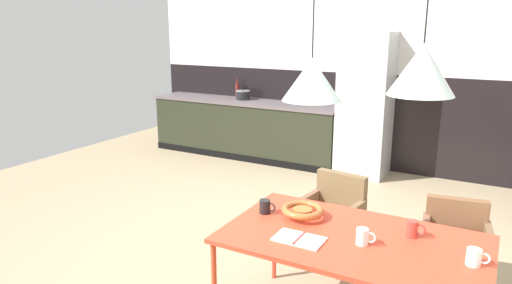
{
  "coord_description": "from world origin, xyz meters",
  "views": [
    {
      "loc": [
        1.9,
        -3.22,
        2.03
      ],
      "look_at": [
        -0.34,
        0.84,
        0.86
      ],
      "focal_mm": 32.5,
      "sensor_mm": 36.0,
      "label": 1
    }
  ],
  "objects_px": {
    "armchair_facing_counter": "(456,234)",
    "mug_dark_espresso": "(363,237)",
    "fruit_bowl": "(302,211)",
    "mug_glass_clear": "(265,207)",
    "pendant_lamp_over_table_near": "(312,79)",
    "mug_short_terracotta": "(474,257)",
    "pendant_lamp_over_table_far": "(422,70)",
    "mug_white_ceramic": "(413,229)",
    "bottle_oil_tall": "(299,96)",
    "cooking_pot": "(243,95)",
    "refrigerator_column": "(365,105)",
    "open_book": "(299,239)",
    "bottle_vinegar_dark": "(237,90)",
    "armchair_head_of_table": "(334,207)",
    "dining_table": "(353,243)"
  },
  "relations": [
    {
      "from": "bottle_oil_tall",
      "to": "bottle_vinegar_dark",
      "type": "xyz_separation_m",
      "value": [
        -1.15,
        0.16,
        -0.01
      ]
    },
    {
      "from": "armchair_head_of_table",
      "to": "mug_dark_espresso",
      "type": "xyz_separation_m",
      "value": [
        0.54,
        -1.03,
        0.28
      ]
    },
    {
      "from": "dining_table",
      "to": "armchair_head_of_table",
      "type": "xyz_separation_m",
      "value": [
        -0.46,
        0.96,
        -0.19
      ]
    },
    {
      "from": "armchair_facing_counter",
      "to": "mug_dark_espresso",
      "type": "relative_size",
      "value": 5.91
    },
    {
      "from": "bottle_oil_tall",
      "to": "pendant_lamp_over_table_far",
      "type": "xyz_separation_m",
      "value": [
        2.28,
        -3.55,
        0.77
      ]
    },
    {
      "from": "mug_white_ceramic",
      "to": "bottle_oil_tall",
      "type": "distance_m",
      "value": 4.08
    },
    {
      "from": "bottle_oil_tall",
      "to": "bottle_vinegar_dark",
      "type": "distance_m",
      "value": 1.16
    },
    {
      "from": "armchair_facing_counter",
      "to": "fruit_bowl",
      "type": "xyz_separation_m",
      "value": [
        -0.93,
        -0.82,
        0.3
      ]
    },
    {
      "from": "bottle_vinegar_dark",
      "to": "pendant_lamp_over_table_near",
      "type": "bearing_deg",
      "value": -53.05
    },
    {
      "from": "armchair_head_of_table",
      "to": "cooking_pot",
      "type": "height_order",
      "value": "cooking_pot"
    },
    {
      "from": "mug_short_terracotta",
      "to": "bottle_vinegar_dark",
      "type": "relative_size",
      "value": 0.41
    },
    {
      "from": "open_book",
      "to": "bottle_oil_tall",
      "type": "height_order",
      "value": "bottle_oil_tall"
    },
    {
      "from": "pendant_lamp_over_table_far",
      "to": "bottle_oil_tall",
      "type": "bearing_deg",
      "value": 122.7
    },
    {
      "from": "fruit_bowl",
      "to": "mug_white_ceramic",
      "type": "relative_size",
      "value": 2.48
    },
    {
      "from": "open_book",
      "to": "cooking_pot",
      "type": "xyz_separation_m",
      "value": [
        -2.63,
        3.79,
        0.23
      ]
    },
    {
      "from": "fruit_bowl",
      "to": "mug_dark_espresso",
      "type": "height_order",
      "value": "mug_dark_espresso"
    },
    {
      "from": "mug_dark_espresso",
      "to": "pendant_lamp_over_table_near",
      "type": "xyz_separation_m",
      "value": [
        -0.41,
        0.1,
        0.93
      ]
    },
    {
      "from": "cooking_pot",
      "to": "dining_table",
      "type": "bearing_deg",
      "value": -50.88
    },
    {
      "from": "open_book",
      "to": "mug_glass_clear",
      "type": "relative_size",
      "value": 2.47
    },
    {
      "from": "mug_dark_espresso",
      "to": "refrigerator_column",
      "type": "bearing_deg",
      "value": 105.95
    },
    {
      "from": "mug_dark_espresso",
      "to": "pendant_lamp_over_table_near",
      "type": "distance_m",
      "value": 1.02
    },
    {
      "from": "armchair_head_of_table",
      "to": "mug_dark_espresso",
      "type": "height_order",
      "value": "mug_dark_espresso"
    },
    {
      "from": "open_book",
      "to": "bottle_oil_tall",
      "type": "bearing_deg",
      "value": 113.92
    },
    {
      "from": "fruit_bowl",
      "to": "mug_glass_clear",
      "type": "height_order",
      "value": "mug_glass_clear"
    },
    {
      "from": "mug_glass_clear",
      "to": "mug_white_ceramic",
      "type": "relative_size",
      "value": 1.05
    },
    {
      "from": "bottle_oil_tall",
      "to": "bottle_vinegar_dark",
      "type": "relative_size",
      "value": 1.04
    },
    {
      "from": "refrigerator_column",
      "to": "bottle_oil_tall",
      "type": "distance_m",
      "value": 1.01
    },
    {
      "from": "open_book",
      "to": "mug_dark_espresso",
      "type": "relative_size",
      "value": 2.54
    },
    {
      "from": "mug_short_terracotta",
      "to": "pendant_lamp_over_table_near",
      "type": "relative_size",
      "value": 0.11
    },
    {
      "from": "bottle_oil_tall",
      "to": "refrigerator_column",
      "type": "bearing_deg",
      "value": -2.08
    },
    {
      "from": "armchair_facing_counter",
      "to": "fruit_bowl",
      "type": "distance_m",
      "value": 1.28
    },
    {
      "from": "dining_table",
      "to": "mug_glass_clear",
      "type": "relative_size",
      "value": 13.04
    },
    {
      "from": "refrigerator_column",
      "to": "pendant_lamp_over_table_far",
      "type": "bearing_deg",
      "value": -70.09
    },
    {
      "from": "mug_short_terracotta",
      "to": "pendant_lamp_over_table_far",
      "type": "height_order",
      "value": "pendant_lamp_over_table_far"
    },
    {
      "from": "refrigerator_column",
      "to": "mug_glass_clear",
      "type": "height_order",
      "value": "refrigerator_column"
    },
    {
      "from": "refrigerator_column",
      "to": "cooking_pot",
      "type": "relative_size",
      "value": 8.81
    },
    {
      "from": "bottle_oil_tall",
      "to": "cooking_pot",
      "type": "bearing_deg",
      "value": 178.08
    },
    {
      "from": "mug_glass_clear",
      "to": "mug_dark_espresso",
      "type": "bearing_deg",
      "value": -10.8
    },
    {
      "from": "mug_white_ceramic",
      "to": "cooking_pot",
      "type": "distance_m",
      "value": 4.71
    },
    {
      "from": "mug_glass_clear",
      "to": "pendant_lamp_over_table_far",
      "type": "bearing_deg",
      "value": -3.8
    },
    {
      "from": "dining_table",
      "to": "mug_dark_espresso",
      "type": "distance_m",
      "value": 0.14
    },
    {
      "from": "open_book",
      "to": "pendant_lamp_over_table_far",
      "type": "bearing_deg",
      "value": 18.67
    },
    {
      "from": "mug_dark_espresso",
      "to": "pendant_lamp_over_table_far",
      "type": "relative_size",
      "value": 0.12
    },
    {
      "from": "fruit_bowl",
      "to": "mug_glass_clear",
      "type": "relative_size",
      "value": 2.35
    },
    {
      "from": "mug_short_terracotta",
      "to": "pendant_lamp_over_table_near",
      "type": "xyz_separation_m",
      "value": [
        -1.02,
        0.04,
        0.93
      ]
    },
    {
      "from": "mug_glass_clear",
      "to": "pendant_lamp_over_table_near",
      "type": "distance_m",
      "value": 0.99
    },
    {
      "from": "mug_short_terracotta",
      "to": "bottle_vinegar_dark",
      "type": "bearing_deg",
      "value": 135.49
    },
    {
      "from": "dining_table",
      "to": "fruit_bowl",
      "type": "height_order",
      "value": "fruit_bowl"
    },
    {
      "from": "refrigerator_column",
      "to": "bottle_oil_tall",
      "type": "relative_size",
      "value": 6.12
    },
    {
      "from": "mug_white_ceramic",
      "to": "pendant_lamp_over_table_far",
      "type": "bearing_deg",
      "value": -90.2
    }
  ]
}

